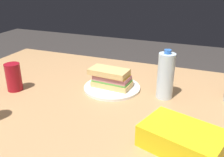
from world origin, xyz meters
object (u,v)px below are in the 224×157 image
object	(u,v)px
sandwich	(111,78)
water_bottle_tall	(166,76)
dining_table	(100,115)
soda_can_red	(14,77)
chip_bag	(182,139)
paper_plate	(112,88)

from	to	relation	value
sandwich	water_bottle_tall	world-z (taller)	water_bottle_tall
dining_table	water_bottle_tall	distance (m)	0.33
soda_can_red	water_bottle_tall	bearing A→B (deg)	-164.69
dining_table	soda_can_red	distance (m)	0.41
dining_table	chip_bag	xyz separation A→B (m)	(-0.37, 0.23, 0.13)
soda_can_red	chip_bag	bearing A→B (deg)	168.73
sandwich	soda_can_red	distance (m)	0.43
paper_plate	dining_table	bearing A→B (deg)	72.81
sandwich	water_bottle_tall	xyz separation A→B (m)	(-0.24, -0.01, 0.04)
dining_table	paper_plate	xyz separation A→B (m)	(-0.03, -0.08, 0.10)
sandwich	water_bottle_tall	distance (m)	0.24
soda_can_red	paper_plate	bearing A→B (deg)	-157.14
dining_table	paper_plate	size ratio (longest dim) A/B	6.08
chip_bag	water_bottle_tall	bearing A→B (deg)	127.23
paper_plate	water_bottle_tall	bearing A→B (deg)	-178.79
sandwich	soda_can_red	bearing A→B (deg)	22.87
sandwich	paper_plate	bearing A→B (deg)	-157.89
dining_table	water_bottle_tall	xyz separation A→B (m)	(-0.26, -0.09, 0.19)
chip_bag	water_bottle_tall	distance (m)	0.34
soda_can_red	chip_bag	distance (m)	0.75
dining_table	water_bottle_tall	bearing A→B (deg)	-161.34
paper_plate	water_bottle_tall	distance (m)	0.25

